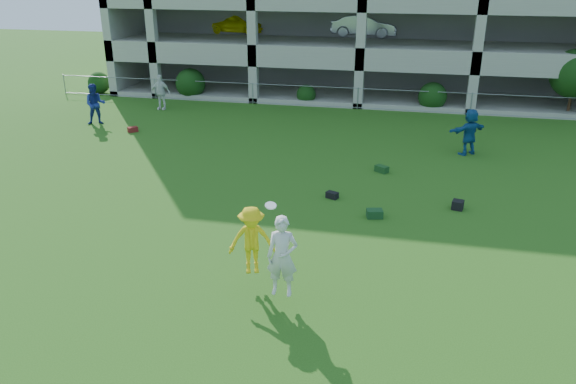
% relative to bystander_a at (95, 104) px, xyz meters
% --- Properties ---
extents(ground, '(100.00, 100.00, 0.00)m').
position_rel_bystander_a_xyz_m(ground, '(12.44, -13.09, -1.01)').
color(ground, '#235114').
rests_on(ground, ground).
extents(bystander_a, '(1.22, 1.12, 2.03)m').
position_rel_bystander_a_xyz_m(bystander_a, '(0.00, 0.00, 0.00)').
color(bystander_a, navy).
rests_on(bystander_a, ground).
extents(bystander_b, '(1.13, 0.50, 1.91)m').
position_rel_bystander_a_xyz_m(bystander_b, '(1.87, 3.55, -0.06)').
color(bystander_b, white).
rests_on(bystander_b, ground).
extents(bystander_d, '(1.79, 1.57, 1.96)m').
position_rel_bystander_a_xyz_m(bystander_d, '(17.79, -0.99, -0.03)').
color(bystander_d, '#1E508A').
rests_on(bystander_d, ground).
extents(bag_black_b, '(0.47, 0.39, 0.22)m').
position_rel_bystander_a_xyz_m(bag_black_b, '(12.88, -6.97, -0.90)').
color(bag_black_b, black).
rests_on(bag_black_b, ground).
extents(bag_green_c, '(0.57, 0.46, 0.26)m').
position_rel_bystander_a_xyz_m(bag_green_c, '(14.43, -8.25, -0.88)').
color(bag_green_c, '#14391D').
rests_on(bag_green_c, ground).
extents(crate_d, '(0.42, 0.42, 0.30)m').
position_rel_bystander_a_xyz_m(crate_d, '(17.06, -7.01, -0.86)').
color(crate_d, black).
rests_on(crate_d, ground).
extents(bag_red_f, '(0.51, 0.52, 0.24)m').
position_rel_bystander_a_xyz_m(bag_red_f, '(2.38, -0.93, -0.89)').
color(bag_red_f, '#601F10').
rests_on(bag_red_f, ground).
extents(bag_green_g, '(0.58, 0.53, 0.25)m').
position_rel_bystander_a_xyz_m(bag_green_g, '(14.39, -3.98, -0.89)').
color(bag_green_g, '#163D16').
rests_on(bag_green_g, ground).
extents(frisbee_contest, '(1.92, 1.39, 2.06)m').
position_rel_bystander_a_xyz_m(frisbee_contest, '(12.06, -13.24, 0.27)').
color(frisbee_contest, yellow).
rests_on(frisbee_contest, ground).
extents(fence, '(36.06, 0.06, 1.20)m').
position_rel_bystander_a_xyz_m(fence, '(12.44, 5.91, -0.40)').
color(fence, gray).
rests_on(fence, ground).
extents(shrub_row, '(34.38, 2.52, 3.50)m').
position_rel_bystander_a_xyz_m(shrub_row, '(17.03, 6.61, 0.50)').
color(shrub_row, '#163D11').
rests_on(shrub_row, ground).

